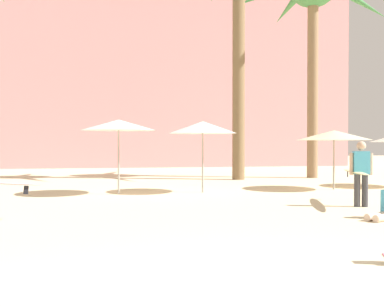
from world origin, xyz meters
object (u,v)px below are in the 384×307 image
(cafe_umbrella_2, at_px, (203,127))
(person_near_right, at_px, (359,171))
(cafe_umbrella_4, at_px, (334,135))
(cafe_umbrella_0, at_px, (118,125))

(cafe_umbrella_2, height_order, person_near_right, cafe_umbrella_2)
(cafe_umbrella_2, distance_m, person_near_right, 5.62)
(cafe_umbrella_2, bearing_deg, cafe_umbrella_4, 1.86)
(cafe_umbrella_4, bearing_deg, cafe_umbrella_2, -178.14)
(cafe_umbrella_2, bearing_deg, cafe_umbrella_0, -178.27)
(cafe_umbrella_0, distance_m, cafe_umbrella_4, 7.76)
(cafe_umbrella_0, relative_size, cafe_umbrella_2, 1.01)
(person_near_right, bearing_deg, cafe_umbrella_0, -108.67)
(cafe_umbrella_2, xyz_separation_m, cafe_umbrella_4, (4.91, 0.16, -0.25))
(cafe_umbrella_4, bearing_deg, person_near_right, -109.66)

